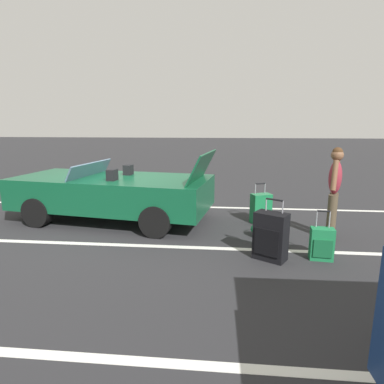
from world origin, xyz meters
TOP-DOWN VIEW (x-y plane):
  - ground_plane at (0.00, 0.00)m, footprint 80.00×80.00m
  - lot_line_near at (0.00, -1.25)m, footprint 18.00×0.12m
  - lot_line_mid at (0.00, 1.45)m, footprint 18.00×0.12m
  - convertible_car at (0.20, -0.03)m, footprint 4.39×2.37m
  - suitcase_large_black at (-3.08, 1.81)m, footprint 0.56×0.49m
  - suitcase_medium_bright at (-3.15, -0.08)m, footprint 0.46×0.37m
  - suitcase_small_carryon at (-3.86, 1.74)m, footprint 0.36×0.25m
  - duffel_bag at (-3.16, 0.91)m, footprint 0.71×0.56m
  - traveler_person at (-4.32, 0.72)m, footprint 0.33×0.59m

SIDE VIEW (x-z plane):
  - ground_plane at x=0.00m, z-range 0.00..0.00m
  - lot_line_near at x=0.00m, z-range 0.00..0.00m
  - lot_line_mid at x=0.00m, z-range 0.00..0.00m
  - duffel_bag at x=-3.16m, z-range -0.01..0.33m
  - suitcase_small_carryon at x=-3.86m, z-range -0.13..0.64m
  - suitcase_medium_bright at x=-3.15m, z-range -0.11..0.73m
  - suitcase_large_black at x=-3.08m, z-range -0.10..0.84m
  - convertible_car at x=0.20m, z-range -0.16..1.35m
  - traveler_person at x=-4.32m, z-range 0.10..1.76m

